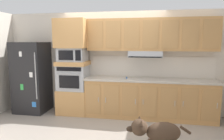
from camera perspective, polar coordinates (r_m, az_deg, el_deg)
name	(u,v)px	position (r m, az deg, el deg)	size (l,w,h in m)	color
ground_plane	(105,127)	(4.38, -2.10, -15.85)	(9.60, 9.60, 0.00)	#9E9389
back_kitchen_wall	(114,62)	(5.12, 0.46, 2.17)	(6.20, 0.12, 2.50)	beige
refrigerator	(32,77)	(5.49, -21.70, -1.90)	(0.76, 0.73, 1.76)	black
oven_base_cabinet	(74,101)	(5.21, -10.64, -8.54)	(0.74, 0.62, 0.60)	tan
built_in_oven	(74,77)	(5.07, -10.82, -2.02)	(0.70, 0.62, 0.60)	#A8AAAF
appliance_mid_shelf	(73,63)	(5.02, -10.91, 1.91)	(0.74, 0.62, 0.10)	tan
microwave	(73,55)	(5.00, -10.98, 4.30)	(0.64, 0.54, 0.32)	#A8AAAF
appliance_upper_cabinet	(72,34)	(5.00, -11.13, 10.03)	(0.74, 0.62, 0.68)	tan
lower_cabinet_run	(149,99)	(4.84, 10.38, -8.07)	(2.95, 0.63, 0.88)	tan
countertop_slab	(149,80)	(4.74, 10.52, -2.70)	(2.99, 0.64, 0.04)	#BCB2A3
backsplash_panel	(150,67)	(4.99, 10.58, 0.95)	(2.99, 0.02, 0.50)	silver
upper_cabinet_with_hood	(150,36)	(4.79, 10.73, 9.44)	(2.95, 0.48, 0.88)	tan
screwdriver	(127,78)	(4.74, 4.27, -2.19)	(0.15, 0.13, 0.03)	blue
dog	(158,133)	(3.13, 12.80, -16.93)	(0.94, 0.40, 0.69)	#473323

